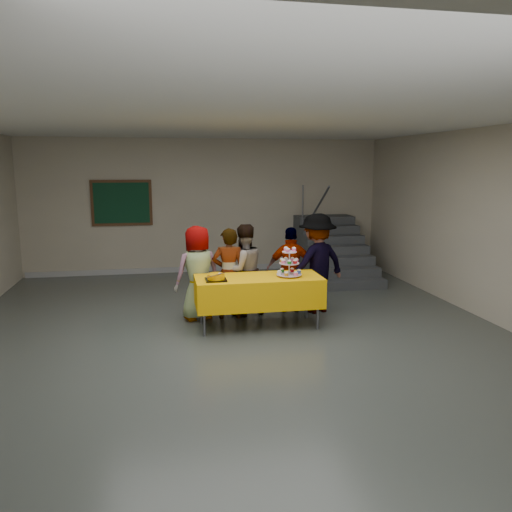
{
  "coord_description": "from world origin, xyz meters",
  "views": [
    {
      "loc": [
        -0.97,
        -6.32,
        2.4
      ],
      "look_at": [
        0.4,
        1.0,
        1.05
      ],
      "focal_mm": 35.0,
      "sensor_mm": 36.0,
      "label": 1
    }
  ],
  "objects_px": {
    "schoolchild_a": "(198,273)",
    "schoolchild_d": "(291,270)",
    "bake_table": "(258,291)",
    "bear_cake": "(216,276)",
    "staircase": "(331,253)",
    "schoolchild_c": "(243,270)",
    "cupcake_stand": "(289,265)",
    "schoolchild_b": "(229,273)",
    "schoolchild_e": "(317,263)",
    "noticeboard": "(122,203)"
  },
  "relations": [
    {
      "from": "schoolchild_d",
      "to": "staircase",
      "type": "height_order",
      "value": "staircase"
    },
    {
      "from": "staircase",
      "to": "bake_table",
      "type": "bearing_deg",
      "value": -124.62
    },
    {
      "from": "schoolchild_a",
      "to": "staircase",
      "type": "relative_size",
      "value": 0.62
    },
    {
      "from": "bake_table",
      "to": "bear_cake",
      "type": "relative_size",
      "value": 5.25
    },
    {
      "from": "schoolchild_e",
      "to": "noticeboard",
      "type": "bearing_deg",
      "value": -67.44
    },
    {
      "from": "bake_table",
      "to": "schoolchild_e",
      "type": "bearing_deg",
      "value": 28.58
    },
    {
      "from": "schoolchild_a",
      "to": "schoolchild_b",
      "type": "xyz_separation_m",
      "value": [
        0.49,
        -0.03,
        -0.02
      ]
    },
    {
      "from": "cupcake_stand",
      "to": "noticeboard",
      "type": "height_order",
      "value": "noticeboard"
    },
    {
      "from": "schoolchild_a",
      "to": "schoolchild_d",
      "type": "xyz_separation_m",
      "value": [
        1.55,
        0.13,
        -0.04
      ]
    },
    {
      "from": "cupcake_stand",
      "to": "schoolchild_a",
      "type": "height_order",
      "value": "schoolchild_a"
    },
    {
      "from": "schoolchild_b",
      "to": "staircase",
      "type": "xyz_separation_m",
      "value": [
        2.67,
        2.8,
        -0.24
      ]
    },
    {
      "from": "schoolchild_a",
      "to": "noticeboard",
      "type": "bearing_deg",
      "value": -87.44
    },
    {
      "from": "bear_cake",
      "to": "schoolchild_a",
      "type": "xyz_separation_m",
      "value": [
        -0.21,
        0.67,
        -0.08
      ]
    },
    {
      "from": "schoolchild_c",
      "to": "schoolchild_d",
      "type": "xyz_separation_m",
      "value": [
        0.81,
        0.05,
        -0.04
      ]
    },
    {
      "from": "schoolchild_c",
      "to": "staircase",
      "type": "height_order",
      "value": "staircase"
    },
    {
      "from": "cupcake_stand",
      "to": "staircase",
      "type": "relative_size",
      "value": 0.19
    },
    {
      "from": "staircase",
      "to": "noticeboard",
      "type": "relative_size",
      "value": 1.85
    },
    {
      "from": "bake_table",
      "to": "staircase",
      "type": "xyz_separation_m",
      "value": [
        2.3,
        3.32,
        -0.07
      ]
    },
    {
      "from": "bake_table",
      "to": "noticeboard",
      "type": "xyz_separation_m",
      "value": [
        -2.25,
        4.16,
        1.04
      ]
    },
    {
      "from": "schoolchild_c",
      "to": "noticeboard",
      "type": "relative_size",
      "value": 1.14
    },
    {
      "from": "schoolchild_a",
      "to": "schoolchild_b",
      "type": "relative_size",
      "value": 1.03
    },
    {
      "from": "schoolchild_b",
      "to": "schoolchild_a",
      "type": "bearing_deg",
      "value": 0.59
    },
    {
      "from": "schoolchild_a",
      "to": "bear_cake",
      "type": "bearing_deg",
      "value": 89.05
    },
    {
      "from": "schoolchild_b",
      "to": "schoolchild_e",
      "type": "height_order",
      "value": "schoolchild_e"
    },
    {
      "from": "schoolchild_a",
      "to": "schoolchild_b",
      "type": "bearing_deg",
      "value": 157.57
    },
    {
      "from": "bear_cake",
      "to": "schoolchild_c",
      "type": "height_order",
      "value": "schoolchild_c"
    },
    {
      "from": "bear_cake",
      "to": "schoolchild_c",
      "type": "distance_m",
      "value": 0.92
    },
    {
      "from": "cupcake_stand",
      "to": "schoolchild_c",
      "type": "relative_size",
      "value": 0.3
    },
    {
      "from": "schoolchild_a",
      "to": "schoolchild_e",
      "type": "xyz_separation_m",
      "value": [
        1.95,
        0.03,
        0.07
      ]
    },
    {
      "from": "bake_table",
      "to": "schoolchild_e",
      "type": "distance_m",
      "value": 1.27
    },
    {
      "from": "schoolchild_e",
      "to": "bear_cake",
      "type": "bearing_deg",
      "value": 1.6
    },
    {
      "from": "bear_cake",
      "to": "schoolchild_d",
      "type": "height_order",
      "value": "schoolchild_d"
    },
    {
      "from": "schoolchild_a",
      "to": "schoolchild_e",
      "type": "height_order",
      "value": "schoolchild_e"
    },
    {
      "from": "schoolchild_c",
      "to": "staircase",
      "type": "bearing_deg",
      "value": -150.09
    },
    {
      "from": "schoolchild_e",
      "to": "noticeboard",
      "type": "height_order",
      "value": "noticeboard"
    },
    {
      "from": "cupcake_stand",
      "to": "schoolchild_d",
      "type": "bearing_deg",
      "value": 72.73
    },
    {
      "from": "cupcake_stand",
      "to": "bake_table",
      "type": "bearing_deg",
      "value": 174.28
    },
    {
      "from": "cupcake_stand",
      "to": "staircase",
      "type": "bearing_deg",
      "value": 61.41
    },
    {
      "from": "bake_table",
      "to": "bear_cake",
      "type": "bearing_deg",
      "value": -170.08
    },
    {
      "from": "bake_table",
      "to": "schoolchild_d",
      "type": "height_order",
      "value": "schoolchild_d"
    },
    {
      "from": "schoolchild_a",
      "to": "schoolchild_e",
      "type": "distance_m",
      "value": 1.96
    },
    {
      "from": "cupcake_stand",
      "to": "schoolchild_c",
      "type": "bearing_deg",
      "value": 130.19
    },
    {
      "from": "noticeboard",
      "to": "cupcake_stand",
      "type": "bearing_deg",
      "value": -57.27
    },
    {
      "from": "schoolchild_e",
      "to": "bake_table",
      "type": "bearing_deg",
      "value": 8.03
    },
    {
      "from": "bake_table",
      "to": "schoolchild_d",
      "type": "distance_m",
      "value": 0.99
    },
    {
      "from": "schoolchild_d",
      "to": "bake_table",
      "type": "bearing_deg",
      "value": 55.42
    },
    {
      "from": "schoolchild_d",
      "to": "staircase",
      "type": "relative_size",
      "value": 0.59
    },
    {
      "from": "schoolchild_d",
      "to": "noticeboard",
      "type": "xyz_separation_m",
      "value": [
        -2.93,
        3.47,
        0.89
      ]
    },
    {
      "from": "bear_cake",
      "to": "staircase",
      "type": "height_order",
      "value": "staircase"
    },
    {
      "from": "schoolchild_d",
      "to": "schoolchild_a",
      "type": "bearing_deg",
      "value": 15.08
    }
  ]
}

